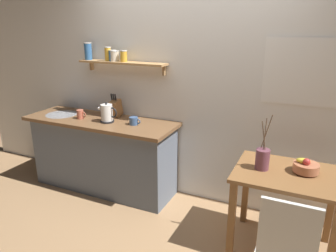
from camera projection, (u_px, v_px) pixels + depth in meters
name	position (u px, v px, depth m)	size (l,w,h in m)	color
ground_plane	(167.00, 220.00, 3.29)	(14.00, 14.00, 0.00)	#A87F56
back_wall	(210.00, 83.00, 3.36)	(6.80, 0.11, 2.70)	white
kitchen_counter	(103.00, 154.00, 3.83)	(1.83, 0.63, 0.89)	slate
wall_shelf	(114.00, 58.00, 3.59)	(1.08, 0.20, 0.33)	tan
dining_table	(286.00, 187.00, 2.70)	(0.87, 0.68, 0.76)	brown
fruit_bowl	(306.00, 167.00, 2.63)	(0.21, 0.21, 0.14)	#BC704C
twig_vase	(262.00, 159.00, 2.69)	(0.12, 0.12, 0.49)	brown
electric_kettle	(107.00, 113.00, 3.55)	(0.24, 0.16, 0.23)	black
knife_block	(116.00, 108.00, 3.75)	(0.10, 0.17, 0.29)	#9E6B3D
coffee_mug_by_sink	(80.00, 114.00, 3.69)	(0.12, 0.08, 0.11)	#C6664C
coffee_mug_spare	(134.00, 121.00, 3.47)	(0.13, 0.10, 0.09)	#3D5B89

